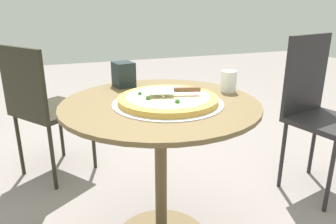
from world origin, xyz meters
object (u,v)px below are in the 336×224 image
patio_table (161,142)px  patio_chair_far (317,105)px  drinking_cup (229,81)px  pizza_server (175,91)px  patio_chair_near (42,103)px  napkin_dispenser (124,74)px  pizza_on_tray (168,100)px

patio_table → patio_chair_far: size_ratio=0.90×
patio_table → drinking_cup: drinking_cup is taller
pizza_server → patio_chair_near: bearing=32.0°
drinking_cup → napkin_dispenser: (0.26, 0.43, 0.01)m
pizza_server → napkin_dispenser: bearing=22.2°
pizza_on_tray → drinking_cup: (0.08, -0.32, 0.03)m
pizza_on_tray → pizza_server: pizza_server is taller
pizza_on_tray → drinking_cup: drinking_cup is taller
drinking_cup → napkin_dispenser: size_ratio=0.82×
drinking_cup → patio_chair_near: patio_chair_near is taller
pizza_server → napkin_dispenser: napkin_dispenser is taller
pizza_server → drinking_cup: bearing=-74.6°
patio_table → patio_chair_near: (0.84, 0.49, -0.02)m
patio_table → patio_chair_far: patio_chair_far is taller
pizza_server → patio_chair_far: size_ratio=0.23×
patio_chair_far → pizza_on_tray: bearing=101.9°
patio_table → napkin_dispenser: (0.31, 0.09, 0.24)m
pizza_on_tray → pizza_server: (-0.00, -0.03, 0.04)m
patio_table → drinking_cup: 0.42m
patio_chair_near → drinking_cup: bearing=-133.3°
drinking_cup → pizza_server: bearing=105.4°
patio_chair_near → patio_chair_far: size_ratio=0.93×
drinking_cup → patio_chair_far: size_ratio=0.11×
patio_table → pizza_server: pizza_server is taller
pizza_on_tray → patio_chair_near: patio_chair_near is taller
pizza_server → patio_chair_near: (0.87, 0.55, -0.25)m
pizza_on_tray → napkin_dispenser: bearing=17.9°
patio_chair_far → drinking_cup: bearing=101.0°
pizza_on_tray → patio_table: bearing=38.0°
patio_table → pizza_server: size_ratio=3.85×
patio_table → pizza_server: bearing=-121.1°
pizza_on_tray → napkin_dispenser: (0.34, 0.11, 0.04)m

